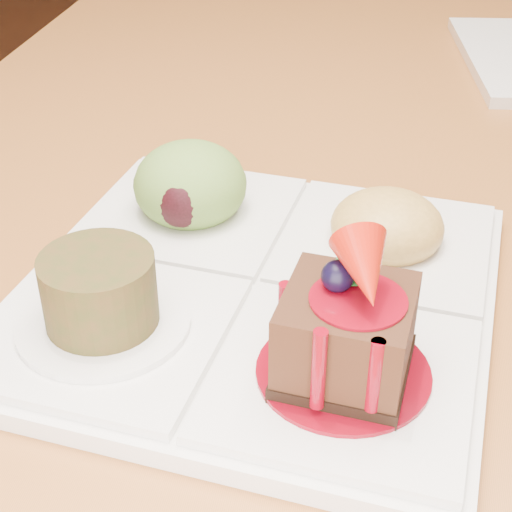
# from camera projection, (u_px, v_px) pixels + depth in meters

# --- Properties ---
(ground) EXTENTS (6.00, 6.00, 0.00)m
(ground) POSITION_uv_depth(u_px,v_px,m) (396.00, 489.00, 1.31)
(ground) COLOR #562D18
(dining_table) EXTENTS (1.00, 1.80, 0.75)m
(dining_table) POSITION_uv_depth(u_px,v_px,m) (452.00, 104.00, 0.93)
(dining_table) COLOR #9D5528
(dining_table) RESTS_ON ground
(sampler_plate) EXTENTS (0.32, 0.32, 0.11)m
(sampler_plate) POSITION_uv_depth(u_px,v_px,m) (255.00, 269.00, 0.48)
(sampler_plate) COLOR silver
(sampler_plate) RESTS_ON dining_table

